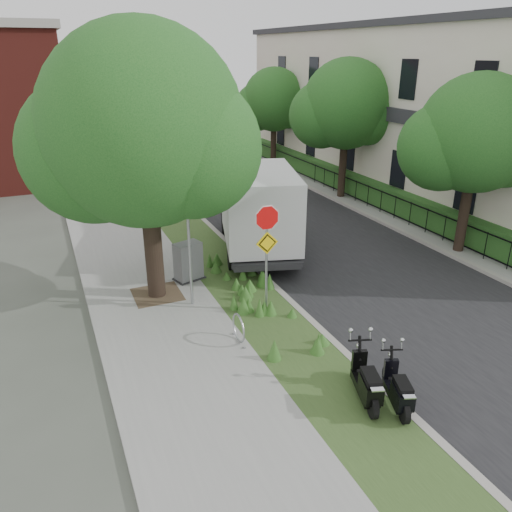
{
  "coord_description": "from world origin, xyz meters",
  "views": [
    {
      "loc": [
        -6.59,
        -10.71,
        6.92
      ],
      "look_at": [
        -1.2,
        1.78,
        1.3
      ],
      "focal_mm": 35.0,
      "sensor_mm": 36.0,
      "label": 1
    }
  ],
  "objects_px": {
    "scooter_near": "(367,387)",
    "scooter_far": "(399,394)",
    "box_truck": "(257,206)",
    "sign_assembly": "(267,237)",
    "utility_cabinet": "(188,262)"
  },
  "relations": [
    {
      "from": "scooter_far",
      "to": "box_truck",
      "type": "distance_m",
      "value": 9.52
    },
    {
      "from": "sign_assembly",
      "to": "scooter_far",
      "type": "distance_m",
      "value": 5.25
    },
    {
      "from": "scooter_far",
      "to": "box_truck",
      "type": "bearing_deg",
      "value": 84.21
    },
    {
      "from": "scooter_near",
      "to": "box_truck",
      "type": "relative_size",
      "value": 0.26
    },
    {
      "from": "sign_assembly",
      "to": "scooter_near",
      "type": "xyz_separation_m",
      "value": [
        0.26,
        -4.45,
        -1.81
      ]
    },
    {
      "from": "utility_cabinet",
      "to": "sign_assembly",
      "type": "bearing_deg",
      "value": -64.36
    },
    {
      "from": "scooter_near",
      "to": "scooter_far",
      "type": "xyz_separation_m",
      "value": [
        0.48,
        -0.41,
        -0.03
      ]
    },
    {
      "from": "scooter_far",
      "to": "box_truck",
      "type": "height_order",
      "value": "box_truck"
    },
    {
      "from": "box_truck",
      "to": "sign_assembly",
      "type": "bearing_deg",
      "value": -110.49
    },
    {
      "from": "sign_assembly",
      "to": "scooter_far",
      "type": "relative_size",
      "value": 2.11
    },
    {
      "from": "scooter_near",
      "to": "scooter_far",
      "type": "bearing_deg",
      "value": -40.51
    },
    {
      "from": "sign_assembly",
      "to": "utility_cabinet",
      "type": "xyz_separation_m",
      "value": [
        -1.4,
        2.92,
        -1.62
      ]
    },
    {
      "from": "scooter_near",
      "to": "utility_cabinet",
      "type": "xyz_separation_m",
      "value": [
        -1.66,
        7.37,
        0.19
      ]
    },
    {
      "from": "scooter_near",
      "to": "sign_assembly",
      "type": "bearing_deg",
      "value": 93.33
    },
    {
      "from": "scooter_near",
      "to": "scooter_far",
      "type": "height_order",
      "value": "scooter_near"
    }
  ]
}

